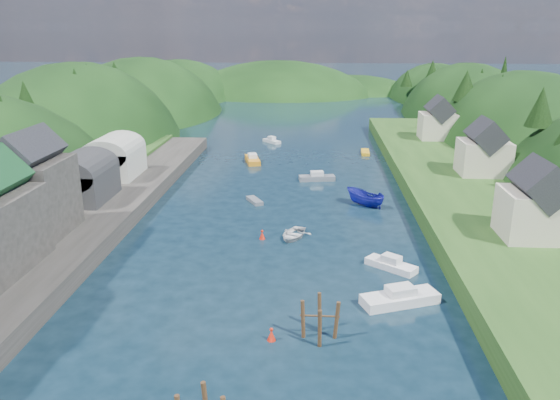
{
  "coord_description": "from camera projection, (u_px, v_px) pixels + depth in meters",
  "views": [
    {
      "loc": [
        3.98,
        -32.94,
        23.4
      ],
      "look_at": [
        0.0,
        28.0,
        4.0
      ],
      "focal_mm": 35.0,
      "sensor_mm": 36.0,
      "label": 1
    }
  ],
  "objects": [
    {
      "name": "right_bank_cottages",
      "position": [
        476.0,
        151.0,
        81.11
      ],
      "size": [
        9.0,
        59.24,
        8.41
      ],
      "color": "beige",
      "rests_on": "terrace_right"
    },
    {
      "name": "piling_cluster_far",
      "position": [
        320.0,
        323.0,
        42.65
      ],
      "size": [
        3.11,
        2.91,
        3.8
      ],
      "color": "#382314",
      "rests_on": "ground"
    },
    {
      "name": "hill_trees",
      "position": [
        289.0,
        99.0,
        98.34
      ],
      "size": [
        92.74,
        149.72,
        12.47
      ],
      "color": "black",
      "rests_on": "ground"
    },
    {
      "name": "hillside_right",
      "position": [
        519.0,
        188.0,
        109.43
      ],
      "size": [
        36.0,
        245.56,
        48.0
      ],
      "color": "black",
      "rests_on": "ground"
    },
    {
      "name": "far_hills",
      "position": [
        308.0,
        121.0,
        207.34
      ],
      "size": [
        103.0,
        68.0,
        44.0
      ],
      "color": "black",
      "rests_on": "ground"
    },
    {
      "name": "ground",
      "position": [
        289.0,
        182.0,
        86.21
      ],
      "size": [
        600.0,
        600.0,
        0.0
      ],
      "primitive_type": "plane",
      "color": "black",
      "rests_on": "ground"
    },
    {
      "name": "channel_buoy_far",
      "position": [
        262.0,
        235.0,
        62.94
      ],
      "size": [
        0.7,
        0.7,
        1.1
      ],
      "color": "red",
      "rests_on": "ground"
    },
    {
      "name": "terrace_right",
      "position": [
        467.0,
        197.0,
        74.78
      ],
      "size": [
        16.0,
        120.0,
        2.4
      ],
      "primitive_type": "cube",
      "color": "#234719",
      "rests_on": "ground"
    },
    {
      "name": "moored_boats",
      "position": [
        280.0,
        247.0,
        58.68
      ],
      "size": [
        34.18,
        97.71,
        2.51
      ],
      "color": "white",
      "rests_on": "ground"
    },
    {
      "name": "channel_buoy_near",
      "position": [
        271.0,
        335.0,
        42.54
      ],
      "size": [
        0.7,
        0.7,
        1.1
      ],
      "color": "red",
      "rests_on": "ground"
    },
    {
      "name": "boat_sheds",
      "position": [
        99.0,
        164.0,
        75.77
      ],
      "size": [
        7.0,
        21.0,
        7.5
      ],
      "color": "#2D2D30",
      "rests_on": "quay_left"
    },
    {
      "name": "hillside_left",
      "position": [
        82.0,
        183.0,
        115.21
      ],
      "size": [
        44.0,
        245.56,
        52.0
      ],
      "color": "black",
      "rests_on": "ground"
    },
    {
      "name": "quay_left",
      "position": [
        54.0,
        244.0,
        58.87
      ],
      "size": [
        12.0,
        110.0,
        2.0
      ],
      "primitive_type": "cube",
      "color": "#2D2B28",
      "rests_on": "ground"
    }
  ]
}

